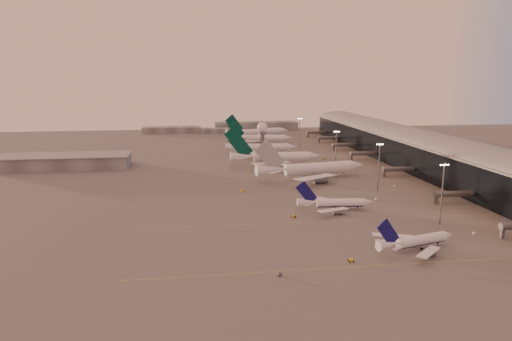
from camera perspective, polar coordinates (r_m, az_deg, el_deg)
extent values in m
plane|color=#5B5958|center=(175.38, 5.12, -7.55)|extent=(700.00, 700.00, 0.00)
cube|color=gold|center=(154.52, 19.25, -10.90)|extent=(180.00, 0.25, 0.02)
cube|color=gold|center=(193.03, 13.20, -6.00)|extent=(180.00, 0.25, 0.02)
cube|color=gold|center=(233.87, 9.28, -2.73)|extent=(180.00, 0.25, 0.02)
cube|color=gold|center=(276.00, 6.55, -0.44)|extent=(180.00, 0.25, 0.02)
cube|color=gold|center=(323.72, 4.36, 1.40)|extent=(180.00, 0.25, 0.02)
cube|color=black|center=(311.83, 20.15, 2.00)|extent=(36.00, 360.00, 18.00)
cylinder|color=slate|center=(310.55, 20.27, 3.63)|extent=(10.08, 360.00, 10.08)
cube|color=slate|center=(310.53, 20.27, 3.67)|extent=(40.00, 362.00, 0.80)
cube|color=#5B5D63|center=(188.91, 28.43, -6.84)|extent=(1.20, 1.20, 4.40)
cylinder|color=#5B5D63|center=(230.28, 23.81, -2.67)|extent=(22.00, 2.80, 2.80)
cube|color=#5B5D63|center=(225.78, 21.60, -3.37)|extent=(1.20, 1.20, 4.40)
cylinder|color=#5B5D63|center=(279.89, 17.66, 0.19)|extent=(22.00, 2.80, 2.80)
cube|color=#5B5D63|center=(276.20, 15.76, -0.33)|extent=(1.20, 1.20, 4.40)
cylinder|color=#5B5D63|center=(330.39, 13.52, 2.11)|extent=(22.00, 2.80, 2.80)
cube|color=#5B5D63|center=(327.28, 11.87, 1.69)|extent=(1.20, 1.20, 4.40)
cylinder|color=#5B5D63|center=(369.31, 11.17, 3.20)|extent=(22.00, 2.80, 2.80)
cube|color=#5B5D63|center=(366.53, 9.68, 2.83)|extent=(1.20, 1.20, 4.40)
cylinder|color=#5B5D63|center=(408.84, 9.27, 4.07)|extent=(22.00, 2.80, 2.80)
cube|color=#5B5D63|center=(406.33, 7.91, 3.74)|extent=(1.20, 1.20, 4.40)
cylinder|color=#5B5D63|center=(446.91, 7.77, 4.76)|extent=(22.00, 2.80, 2.80)
cube|color=#5B5D63|center=(444.61, 6.51, 4.46)|extent=(1.20, 1.20, 4.40)
cube|color=slate|center=(316.74, -22.77, 1.02)|extent=(80.00, 25.00, 8.00)
cube|color=slate|center=(316.05, -22.83, 1.77)|extent=(82.00, 27.00, 0.60)
cylinder|color=#5B5D63|center=(288.27, 0.79, 2.38)|extent=(2.60, 2.60, 22.00)
cylinder|color=#5B5D63|center=(286.64, 0.80, 4.65)|extent=(5.20, 5.20, 1.20)
sphere|color=white|center=(286.18, 0.80, 5.42)|extent=(6.40, 6.40, 6.40)
cylinder|color=#5B5D63|center=(285.80, 0.80, 6.16)|extent=(0.16, 0.16, 2.00)
cylinder|color=#5B5D63|center=(192.99, 22.24, -2.73)|extent=(0.56, 0.56, 25.00)
cube|color=#5B5D63|center=(190.54, 22.51, 0.77)|extent=(3.60, 0.25, 0.25)
sphere|color=#FFEABF|center=(189.86, 22.11, 0.64)|extent=(0.56, 0.56, 0.56)
sphere|color=#FFEABF|center=(190.36, 22.38, 0.65)|extent=(0.56, 0.56, 0.56)
sphere|color=#FFEABF|center=(190.86, 22.64, 0.66)|extent=(0.56, 0.56, 0.56)
sphere|color=#FFEABF|center=(191.37, 22.89, 0.66)|extent=(0.56, 0.56, 0.56)
cylinder|color=#5B5D63|center=(239.65, 15.10, 0.43)|extent=(0.56, 0.56, 25.00)
cube|color=#5B5D63|center=(237.68, 15.25, 3.26)|extent=(3.60, 0.25, 0.25)
sphere|color=#FFEABF|center=(237.16, 14.91, 3.17)|extent=(0.56, 0.56, 0.56)
sphere|color=#FFEABF|center=(237.55, 15.14, 3.17)|extent=(0.56, 0.56, 0.56)
sphere|color=#FFEABF|center=(237.94, 15.36, 3.17)|extent=(0.56, 0.56, 0.56)
sphere|color=#FFEABF|center=(238.33, 15.58, 3.17)|extent=(0.56, 0.56, 0.56)
cylinder|color=#5B5D63|center=(288.68, 9.97, 2.52)|extent=(0.56, 0.56, 25.00)
cube|color=#5B5D63|center=(287.05, 10.05, 4.88)|extent=(3.60, 0.25, 0.25)
sphere|color=#FFEABF|center=(286.64, 9.76, 4.80)|extent=(0.56, 0.56, 0.56)
sphere|color=#FFEABF|center=(286.94, 9.95, 4.80)|extent=(0.56, 0.56, 0.56)
sphere|color=#FFEABF|center=(287.25, 10.14, 4.80)|extent=(0.56, 0.56, 0.56)
sphere|color=#FFEABF|center=(287.56, 10.33, 4.81)|extent=(0.56, 0.56, 0.56)
cylinder|color=#5B5D63|center=(374.04, 5.48, 4.71)|extent=(0.56, 0.56, 25.00)
cube|color=#5B5D63|center=(372.78, 5.51, 6.54)|extent=(3.60, 0.25, 0.25)
sphere|color=#FFEABF|center=(372.47, 5.28, 6.48)|extent=(0.56, 0.56, 0.56)
sphere|color=#FFEABF|center=(372.70, 5.43, 6.48)|extent=(0.56, 0.56, 0.56)
sphere|color=#FFEABF|center=(372.93, 5.59, 6.48)|extent=(0.56, 0.56, 0.56)
sphere|color=#FFEABF|center=(373.16, 5.74, 6.48)|extent=(0.56, 0.56, 0.56)
cube|color=slate|center=(484.79, -10.49, 5.03)|extent=(60.00, 18.00, 6.00)
cube|color=slate|center=(498.73, -0.01, 5.58)|extent=(90.00, 20.00, 9.00)
cube|color=slate|center=(475.24, -4.48, 5.00)|extent=(40.00, 15.00, 5.00)
cylinder|color=white|center=(166.50, 19.98, -8.30)|extent=(19.98, 8.64, 3.37)
cylinder|color=#100E5C|center=(166.76, 19.96, -8.54)|extent=(19.34, 7.62, 2.43)
cone|color=white|center=(174.58, 22.82, -7.59)|extent=(4.61, 4.29, 3.37)
cone|color=white|center=(157.38, 16.22, -9.05)|extent=(8.91, 5.51, 3.37)
cube|color=white|center=(157.96, 20.75, -9.67)|extent=(12.64, 12.32, 1.06)
cylinder|color=gray|center=(161.40, 20.84, -9.80)|extent=(4.29, 3.15, 2.19)
cube|color=gray|center=(161.07, 20.87, -9.49)|extent=(0.32, 0.29, 1.35)
cube|color=white|center=(169.30, 16.81, -7.96)|extent=(14.71, 6.27, 1.06)
cylinder|color=gray|center=(169.95, 17.84, -8.50)|extent=(4.29, 3.15, 2.19)
cube|color=gray|center=(169.64, 17.86, -8.20)|extent=(0.32, 0.29, 1.35)
cube|color=#100E5C|center=(155.73, 16.19, -7.64)|extent=(8.99, 2.82, 10.05)
cube|color=white|center=(154.67, 17.15, -9.45)|extent=(3.82, 3.63, 0.22)
cube|color=white|center=(160.11, 15.35, -8.61)|extent=(4.03, 2.09, 0.22)
cylinder|color=black|center=(172.35, 21.76, -8.57)|extent=(0.44, 0.44, 0.89)
cylinder|color=black|center=(167.53, 19.06, -8.93)|extent=(1.06, 0.69, 0.98)
cylinder|color=black|center=(164.91, 19.98, -9.33)|extent=(1.06, 0.69, 0.98)
cylinder|color=white|center=(203.85, 10.47, -4.10)|extent=(20.86, 5.04, 3.52)
cylinder|color=#100E5C|center=(204.06, 10.47, -4.31)|extent=(20.38, 4.02, 2.53)
cone|color=white|center=(207.17, 13.79, -3.99)|extent=(4.25, 3.80, 3.52)
cone|color=white|center=(200.70, 6.40, -4.09)|extent=(8.90, 4.15, 3.52)
cube|color=white|center=(194.77, 9.63, -5.00)|extent=(15.07, 9.19, 1.11)
cylinder|color=gray|center=(197.71, 10.19, -5.26)|extent=(4.16, 2.58, 2.29)
cube|color=gray|center=(197.43, 10.20, -4.98)|extent=(0.29, 0.25, 1.41)
cube|color=white|center=(210.98, 8.56, -3.66)|extent=(14.49, 10.90, 1.11)
cylinder|color=gray|center=(210.03, 9.34, -4.21)|extent=(4.16, 2.58, 2.29)
cube|color=gray|center=(209.77, 9.35, -3.95)|extent=(0.29, 0.25, 1.41)
cube|color=#100E5C|center=(199.49, 6.31, -2.89)|extent=(9.65, 1.04, 10.48)
cube|color=white|center=(196.90, 6.61, -4.38)|extent=(4.27, 2.87, 0.23)
cube|color=white|center=(204.47, 6.22, -3.77)|extent=(4.21, 3.31, 0.23)
cylinder|color=black|center=(206.54, 12.57, -4.67)|extent=(0.46, 0.46, 0.93)
cylinder|color=black|center=(206.00, 9.86, -4.59)|extent=(1.05, 0.54, 1.02)
cylinder|color=black|center=(202.21, 10.13, -4.91)|extent=(1.05, 0.54, 1.02)
cylinder|color=white|center=(265.61, 7.83, 0.03)|extent=(41.68, 13.46, 6.44)
cylinder|color=white|center=(265.91, 7.82, -0.27)|extent=(40.56, 11.54, 4.63)
cone|color=white|center=(277.00, 12.42, 0.35)|extent=(8.96, 7.72, 6.44)
cone|color=white|center=(254.34, 1.89, -0.20)|extent=(18.12, 9.32, 6.44)
cube|color=white|center=(246.50, 7.43, -1.14)|extent=(27.52, 23.58, 1.91)
cylinder|color=gray|center=(252.75, 8.05, -1.44)|extent=(8.57, 5.50, 4.18)
cube|color=gray|center=(252.42, 8.06, -1.11)|extent=(0.35, 0.31, 2.57)
cube|color=white|center=(277.14, 4.42, 0.36)|extent=(30.23, 15.67, 1.91)
cylinder|color=gray|center=(275.93, 5.69, -0.27)|extent=(8.57, 5.50, 4.18)
cube|color=gray|center=(275.62, 5.70, 0.03)|extent=(0.35, 0.31, 2.57)
cube|color=#9D9FA4|center=(252.59, 1.71, 1.48)|extent=(17.63, 3.44, 19.10)
cube|color=white|center=(246.87, 2.44, -0.53)|extent=(8.21, 7.10, 0.26)
cube|color=white|center=(261.55, 1.23, 0.17)|extent=(8.49, 5.08, 0.26)
cylinder|color=black|center=(273.46, 10.77, -0.57)|extent=(0.52, 0.52, 1.04)
cylinder|color=black|center=(267.04, 6.96, -0.74)|extent=(1.21, 0.71, 1.14)
cylinder|color=black|center=(263.01, 7.37, -0.94)|extent=(1.21, 0.71, 1.14)
cylinder|color=white|center=(302.64, 3.19, 1.51)|extent=(37.06, 6.08, 5.97)
cylinder|color=white|center=(302.88, 3.19, 1.26)|extent=(36.31, 4.41, 4.30)
cone|color=white|center=(307.55, 7.24, 1.60)|extent=(7.19, 6.00, 5.97)
cone|color=white|center=(298.70, -1.77, 1.53)|extent=(15.55, 6.02, 5.97)
cube|color=white|center=(286.15, 1.98, 0.71)|extent=(26.69, 18.07, 1.77)
cylinder|color=gray|center=(290.97, 2.73, 0.40)|extent=(7.18, 3.90, 3.88)
cube|color=gray|center=(290.69, 2.74, 0.67)|extent=(0.31, 0.26, 2.39)
cube|color=white|center=(316.40, 1.03, 1.78)|extent=(26.65, 18.19, 1.77)
cylinder|color=gray|center=(313.97, 1.95, 1.24)|extent=(7.18, 3.90, 3.88)
cube|color=gray|center=(313.72, 1.95, 1.49)|extent=(0.31, 0.26, 2.39)
cube|color=#033A30|center=(297.45, -1.93, 2.88)|extent=(16.44, 0.41, 17.68)
cube|color=white|center=(291.63, -1.67, 1.31)|extent=(7.62, 5.54, 0.26)
cube|color=white|center=(305.67, -1.96, 1.79)|extent=(7.62, 5.57, 0.26)
cylinder|color=black|center=(306.26, 5.77, 0.88)|extent=(0.52, 0.52, 1.03)
cylinder|color=black|center=(304.95, 2.55, 0.89)|extent=(1.13, 0.52, 1.13)
cylinder|color=black|center=(300.58, 2.70, 0.73)|extent=(1.13, 0.52, 1.13)
cylinder|color=white|center=(347.58, 1.23, 2.78)|extent=(33.56, 7.05, 5.38)
cylinder|color=white|center=(347.77, 1.23, 2.58)|extent=(32.82, 5.51, 3.87)
cone|color=white|center=(350.28, 4.47, 2.82)|extent=(6.71, 5.69, 5.38)
cone|color=white|center=(345.73, -2.67, 2.83)|extent=(14.23, 6.07, 5.38)
cube|color=white|center=(333.16, 0.09, 2.23)|extent=(24.29, 15.35, 1.59)
cylinder|color=gray|center=(337.16, 0.73, 1.96)|extent=(6.62, 3.82, 3.49)
cube|color=gray|center=(336.95, 0.73, 2.17)|extent=(0.29, 0.25, 2.15)
cube|color=white|center=(360.74, -0.31, 2.96)|extent=(23.65, 17.24, 1.59)
cylinder|color=gray|center=(358.18, 0.39, 2.54)|extent=(6.62, 3.82, 3.49)
cube|color=gray|center=(357.98, 0.39, 2.74)|extent=(0.29, 0.25, 2.15)
cube|color=#033A30|center=(344.77, -2.80, 3.89)|extent=(14.79, 1.07, 15.91)
cube|color=white|center=(339.33, -2.67, 2.69)|extent=(6.88, 4.76, 0.23)
cube|color=white|center=(352.07, -2.76, 3.02)|extent=(6.82, 5.23, 0.23)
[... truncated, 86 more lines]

